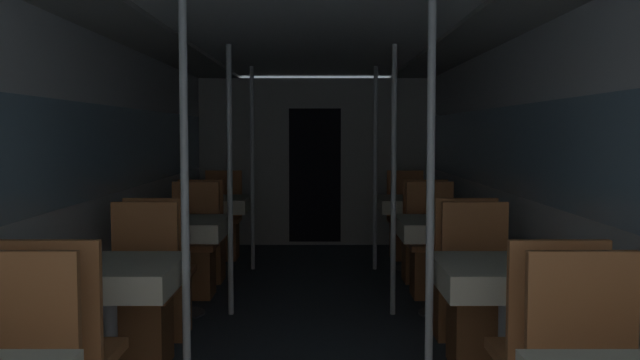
{
  "coord_description": "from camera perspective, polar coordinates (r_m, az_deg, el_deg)",
  "views": [
    {
      "loc": [
        0.06,
        -1.19,
        1.4
      ],
      "look_at": [
        0.08,
        2.39,
        1.16
      ],
      "focal_mm": 40.0,
      "sensor_mm": 36.0,
      "label": 1
    }
  ],
  "objects": [
    {
      "name": "support_pole_left_1",
      "position": [
        3.69,
        -10.98,
        -1.99
      ],
      "size": [
        0.04,
        0.04,
        2.07
      ],
      "color": "silver",
      "rests_on": "ground_plane"
    },
    {
      "name": "chair_left_far_2",
      "position": [
        6.23,
        -10.34,
        -6.42
      ],
      "size": [
        0.41,
        0.41,
        0.97
      ],
      "rotation": [
        0.0,
        0.0,
        3.14
      ],
      "color": "#9C5B31",
      "rests_on": "ground_plane"
    },
    {
      "name": "support_pole_right_1",
      "position": [
        3.67,
        8.59,
        -2.0
      ],
      "size": [
        0.04,
        0.04,
        2.07
      ],
      "color": "silver",
      "rests_on": "ground_plane"
    },
    {
      "name": "bulkhead_far",
      "position": [
        8.85,
        -0.64,
        1.43
      ],
      "size": [
        2.86,
        0.09,
        2.07
      ],
      "color": "#A8A8A3",
      "rests_on": "ground_plane"
    },
    {
      "name": "chair_right_near_3",
      "position": [
        6.77,
        7.97,
        -5.56
      ],
      "size": [
        0.41,
        0.41,
        0.97
      ],
      "color": "#9C5B31",
      "rests_on": "ground_plane"
    },
    {
      "name": "chair_right_far_2",
      "position": [
        6.21,
        8.73,
        -6.44
      ],
      "size": [
        0.41,
        0.41,
        0.97
      ],
      "rotation": [
        0.0,
        0.0,
        3.14
      ],
      "color": "#9C5B31",
      "rests_on": "ground_plane"
    },
    {
      "name": "chair_left_far_1",
      "position": [
        4.5,
        -14.45,
        -10.49
      ],
      "size": [
        0.41,
        0.41,
        0.97
      ],
      "rotation": [
        0.0,
        0.0,
        3.14
      ],
      "color": "#9C5B31",
      "rests_on": "ground_plane"
    },
    {
      "name": "support_pole_left_2",
      "position": [
        5.47,
        -7.45,
        -0.06
      ],
      "size": [
        0.04,
        0.04,
        2.07
      ],
      "color": "silver",
      "rests_on": "ground_plane"
    },
    {
      "name": "wall_right",
      "position": [
        5.01,
        15.94,
        -0.13
      ],
      "size": [
        0.05,
        10.04,
        2.07
      ],
      "color": "silver",
      "rests_on": "ground_plane"
    },
    {
      "name": "dining_table_left_1",
      "position": [
        3.84,
        -16.81,
        -7.81
      ],
      "size": [
        0.72,
        0.72,
        0.74
      ],
      "color": "#4C4C51",
      "rests_on": "ground_plane"
    },
    {
      "name": "chair_right_far_3",
      "position": [
        7.98,
        6.71,
        -4.12
      ],
      "size": [
        0.41,
        0.41,
        0.97
      ],
      "rotation": [
        0.0,
        0.0,
        3.14
      ],
      "color": "#9C5B31",
      "rests_on": "ground_plane"
    },
    {
      "name": "chair_left_near_2",
      "position": [
        5.05,
        -12.82,
        -8.88
      ],
      "size": [
        0.41,
        0.41,
        0.97
      ],
      "color": "#9C5B31",
      "rests_on": "ground_plane"
    },
    {
      "name": "dining_table_left_2",
      "position": [
        5.58,
        -11.49,
        -4.11
      ],
      "size": [
        0.72,
        0.72,
        0.74
      ],
      "color": "#4C4C51",
      "rests_on": "ground_plane"
    },
    {
      "name": "chair_right_far_1",
      "position": [
        4.47,
        12.41,
        -10.55
      ],
      "size": [
        0.41,
        0.41,
        0.97
      ],
      "rotation": [
        0.0,
        0.0,
        3.14
      ],
      "color": "#9C5B31",
      "rests_on": "ground_plane"
    },
    {
      "name": "wall_left",
      "position": [
        5.05,
        -17.77,
        -0.14
      ],
      "size": [
        0.05,
        10.04,
        2.07
      ],
      "color": "silver",
      "rests_on": "ground_plane"
    },
    {
      "name": "ceiling_panel",
      "position": [
        4.86,
        -0.99,
        12.2
      ],
      "size": [
        2.92,
        10.04,
        0.07
      ],
      "color": "silver",
      "rests_on": "wall_left"
    },
    {
      "name": "chair_left_near_3",
      "position": [
        6.79,
        -9.48,
        -5.55
      ],
      "size": [
        0.41,
        0.41,
        0.97
      ],
      "color": "#9C5B31",
      "rests_on": "ground_plane"
    },
    {
      "name": "support_pole_right_2",
      "position": [
        5.46,
        5.68,
        -0.06
      ],
      "size": [
        0.04,
        0.04,
        2.07
      ],
      "color": "silver",
      "rests_on": "ground_plane"
    },
    {
      "name": "dining_table_right_1",
      "position": [
        3.81,
        14.52,
        -7.87
      ],
      "size": [
        0.72,
        0.72,
        0.74
      ],
      "color": "#4C4C51",
      "rests_on": "ground_plane"
    },
    {
      "name": "dining_table_right_2",
      "position": [
        5.55,
        9.76,
        -4.13
      ],
      "size": [
        0.72,
        0.72,
        0.74
      ],
      "color": "#4C4C51",
      "rests_on": "ground_plane"
    },
    {
      "name": "support_pole_left_3",
      "position": [
        7.27,
        -5.66,
        0.91
      ],
      "size": [
        0.04,
        0.04,
        2.07
      ],
      "color": "silver",
      "rests_on": "ground_plane"
    },
    {
      "name": "chair_right_near_2",
      "position": [
        5.02,
        10.94,
        -8.92
      ],
      "size": [
        0.41,
        0.41,
        0.97
      ],
      "color": "#9C5B31",
      "rests_on": "ground_plane"
    },
    {
      "name": "dining_table_right_3",
      "position": [
        7.33,
        7.31,
        -2.17
      ],
      "size": [
        0.72,
        0.72,
        0.74
      ],
      "color": "#4C4C51",
      "rests_on": "ground_plane"
    },
    {
      "name": "dining_table_left_3",
      "position": [
        7.35,
        -8.74,
        -2.17
      ],
      "size": [
        0.72,
        0.72,
        0.74
      ],
      "color": "#4C4C51",
      "rests_on": "ground_plane"
    },
    {
      "name": "chair_left_far_3",
      "position": [
        7.99,
        -8.06,
        -4.12
      ],
      "size": [
        0.41,
        0.41,
        0.97
      ],
      "rotation": [
        0.0,
        0.0,
        3.14
      ],
      "color": "#9C5B31",
      "rests_on": "ground_plane"
    },
    {
      "name": "support_pole_right_3",
      "position": [
        7.26,
        4.21,
        0.92
      ],
      "size": [
        0.04,
        0.04,
        2.07
      ],
      "color": "silver",
      "rests_on": "ground_plane"
    }
  ]
}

